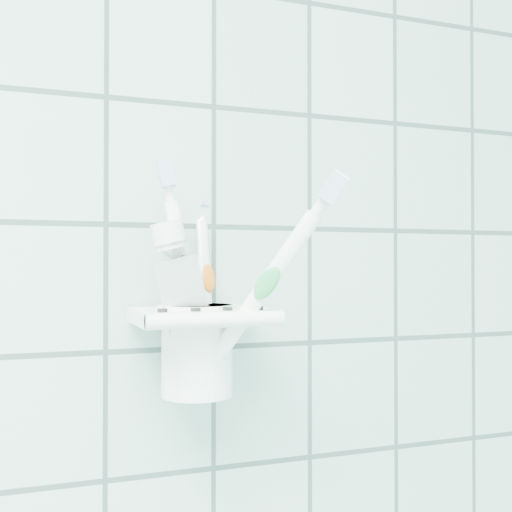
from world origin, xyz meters
The scene contains 6 objects.
holder_bracket centered at (0.66, 1.15, 1.28)m, with size 0.11×0.10×0.03m.
cup centered at (0.66, 1.16, 1.26)m, with size 0.07×0.07×0.08m.
toothbrush_pink centered at (0.67, 1.15, 1.32)m, with size 0.04×0.02×0.19m.
toothbrush_blue centered at (0.67, 1.14, 1.32)m, with size 0.02×0.07×0.19m.
toothbrush_orange centered at (0.66, 1.14, 1.33)m, with size 0.09×0.08×0.20m.
toothpaste_tube centered at (0.66, 1.15, 1.31)m, with size 0.06×0.03×0.15m.
Camera 1 is at (0.52, 0.63, 1.33)m, focal length 45.00 mm.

